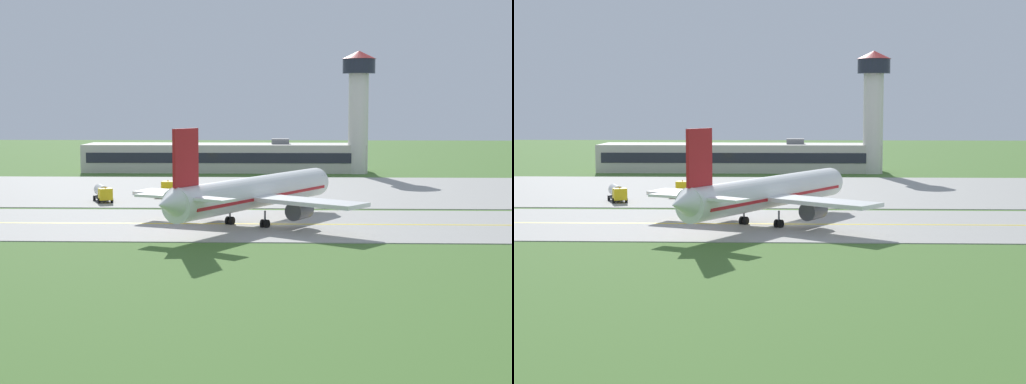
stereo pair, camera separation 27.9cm
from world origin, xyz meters
TOP-DOWN VIEW (x-y plane):
  - ground_plane at (0.00, 0.00)m, footprint 500.00×500.00m
  - taxiway_strip at (0.00, 0.00)m, footprint 240.00×28.00m
  - apron_pad at (10.00, 42.00)m, footprint 140.00×52.00m
  - taxiway_centreline at (0.00, 0.00)m, footprint 220.00×0.60m
  - airplane_lead at (-2.98, -0.35)m, footprint 30.10×36.19m
  - service_truck_baggage at (-18.83, 32.31)m, footprint 2.85×6.58m
  - service_truck_fuel at (-27.62, 23.53)m, footprint 4.22×6.32m
  - terminal_building at (-12.62, 84.29)m, footprint 63.95×13.02m
  - control_tower at (17.43, 79.31)m, footprint 7.60×7.60m

SIDE VIEW (x-z plane):
  - ground_plane at x=0.00m, z-range 0.00..0.00m
  - taxiway_strip at x=0.00m, z-range 0.00..0.10m
  - apron_pad at x=10.00m, z-range 0.00..0.10m
  - taxiway_centreline at x=0.00m, z-range 0.10..0.11m
  - service_truck_baggage at x=-18.83m, z-range -0.11..2.48m
  - service_truck_fuel at x=-27.62m, z-range 0.21..2.86m
  - terminal_building at x=-12.62m, z-range -0.59..6.95m
  - airplane_lead at x=-2.98m, z-range -2.22..10.48m
  - control_tower at x=17.43m, z-range 2.77..29.90m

